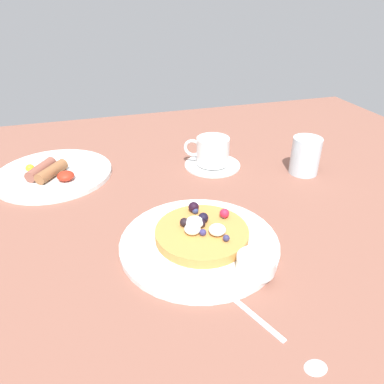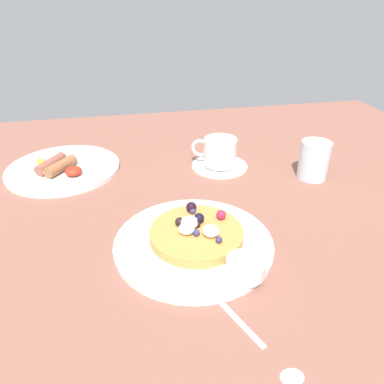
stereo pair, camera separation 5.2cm
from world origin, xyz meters
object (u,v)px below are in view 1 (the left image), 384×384
Objects in this scene: water_glass at (305,156)px; breakfast_plate at (54,174)px; coffee_cup at (212,150)px; teaspoon at (294,348)px; pancake_plate at (199,243)px; coffee_saucer at (212,164)px; syrup_ramekin at (256,264)px.

breakfast_plate is at bearing 164.97° from water_glass.
coffee_cup reaches higher than teaspoon.
coffee_cup is at bearing -8.36° from breakfast_plate.
coffee_cup is 0.77× the size of teaspoon.
pancake_plate is 31.29cm from coffee_saucer.
syrup_ramekin is at bearing -99.72° from coffee_cup.
breakfast_plate is 1.94× the size of coffee_saucer.
coffee_saucer is (6.69, 38.09, -1.97)cm from syrup_ramekin.
syrup_ramekin is 0.43× the size of coffee_saucer.
syrup_ramekin is at bearing -132.22° from water_glass.
syrup_ramekin is at bearing -55.23° from breakfast_plate.
breakfast_plate is 2.52× the size of coffee_cup.
breakfast_plate is 1.94× the size of teaspoon.
pancake_plate is 4.58× the size of syrup_ramekin.
coffee_saucer is 21.78cm from water_glass.
syrup_ramekin is 0.43× the size of teaspoon.
syrup_ramekin is (5.83, -9.41, 1.83)cm from pancake_plate.
teaspoon is (4.83, -22.46, -0.28)cm from pancake_plate.
pancake_plate is at bearing 121.78° from syrup_ramekin.
syrup_ramekin is at bearing -99.97° from coffee_saucer.
teaspoon is at bearing -77.87° from pancake_plate.
coffee_cup is at bearing 153.43° from water_glass.
pancake_plate reaches higher than teaspoon.
teaspoon is at bearing -98.37° from coffee_cup.
coffee_cup is (12.37, 28.76, 3.57)cm from pancake_plate.
syrup_ramekin reaches higher than breakfast_plate.
coffee_saucer is at bearing -8.45° from breakfast_plate.
water_glass is (19.32, -9.66, 0.20)cm from coffee_cup.
syrup_ramekin is at bearing -58.22° from pancake_plate.
coffee_saucer is 1.30× the size of coffee_cup.
water_glass is at bearing -26.57° from coffee_saucer.
pancake_plate is 37.19cm from water_glass.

